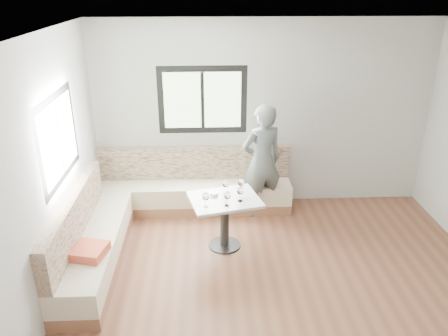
{
  "coord_description": "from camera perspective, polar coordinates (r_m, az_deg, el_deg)",
  "views": [
    {
      "loc": [
        -0.86,
        -3.73,
        3.26
      ],
      "look_at": [
        -0.64,
        1.3,
        1.08
      ],
      "focal_mm": 35.0,
      "sensor_mm": 36.0,
      "label": 1
    }
  ],
  "objects": [
    {
      "name": "olive_ramekin",
      "position": [
        5.62,
        -1.31,
        -3.37
      ],
      "size": [
        0.11,
        0.11,
        0.04
      ],
      "color": "white",
      "rests_on": "table"
    },
    {
      "name": "wine_glass_b",
      "position": [
        5.31,
        0.43,
        -3.66
      ],
      "size": [
        0.09,
        0.09,
        0.2
      ],
      "color": "white",
      "rests_on": "table"
    },
    {
      "name": "wine_glass_e",
      "position": [
        5.65,
        2.25,
        -1.97
      ],
      "size": [
        0.09,
        0.09,
        0.2
      ],
      "color": "white",
      "rests_on": "table"
    },
    {
      "name": "table",
      "position": [
        5.64,
        0.07,
        -5.58
      ],
      "size": [
        1.0,
        0.86,
        0.71
      ],
      "rotation": [
        0.0,
        0.0,
        0.24
      ],
      "color": "black",
      "rests_on": "ground"
    },
    {
      "name": "wine_glass_d",
      "position": [
        5.62,
        0.17,
        -2.1
      ],
      "size": [
        0.09,
        0.09,
        0.2
      ],
      "color": "white",
      "rests_on": "table"
    },
    {
      "name": "wine_glass_c",
      "position": [
        5.43,
        2.1,
        -3.05
      ],
      "size": [
        0.09,
        0.09,
        0.2
      ],
      "color": "white",
      "rests_on": "table"
    },
    {
      "name": "banquette",
      "position": [
        6.15,
        -9.04,
        -5.4
      ],
      "size": [
        2.9,
        2.8,
        0.95
      ],
      "color": "brown",
      "rests_on": "ground"
    },
    {
      "name": "room",
      "position": [
        4.3,
        8.21,
        -2.31
      ],
      "size": [
        5.01,
        5.01,
        2.81
      ],
      "color": "brown",
      "rests_on": "ground"
    },
    {
      "name": "person",
      "position": [
        6.31,
        4.97,
        0.85
      ],
      "size": [
        0.72,
        0.59,
        1.7
      ],
      "primitive_type": "imported",
      "rotation": [
        0.0,
        0.0,
        3.48
      ],
      "color": "#535B5B",
      "rests_on": "ground"
    },
    {
      "name": "wine_glass_a",
      "position": [
        5.29,
        -2.42,
        -3.79
      ],
      "size": [
        0.09,
        0.09,
        0.2
      ],
      "color": "white",
      "rests_on": "table"
    }
  ]
}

